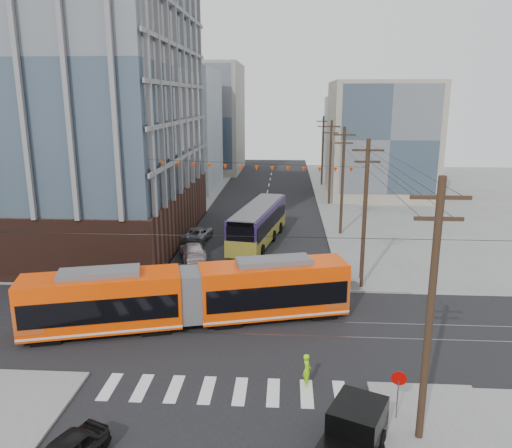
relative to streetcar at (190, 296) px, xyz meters
The scene contains 17 objects.
ground 5.41m from the streetcar, 54.77° to the right, with size 160.00×160.00×0.00m, color slate.
office_building 29.55m from the streetcar, 135.33° to the left, with size 30.00×25.00×28.60m, color #381E16.
bg_bldg_nw_near 50.39m from the streetcar, 106.39° to the left, with size 18.00×16.00×18.00m, color #8C99A5.
bg_bldg_ne_near 48.16m from the streetcar, 66.66° to the left, with size 14.00×14.00×16.00m, color gray.
bg_bldg_nw_far 69.23m from the streetcar, 99.27° to the left, with size 16.00×18.00×20.00m, color gray.
bg_bldg_ne_far 67.39m from the streetcar, 71.86° to the left, with size 16.00×16.00×14.00m, color #8C99A5.
utility_pole_near 15.69m from the streetcar, 41.59° to the right, with size 0.30×0.30×11.00m, color black.
utility_pole_far 53.23m from the streetcar, 77.58° to the left, with size 0.30×0.30×11.00m, color black.
streetcar is the anchor object (origin of this frame).
city_bus 18.93m from the streetcar, 80.51° to the left, with size 2.86×13.20×3.74m, color #291848, non-canonical shape.
pickup_truck 14.58m from the streetcar, 55.83° to the right, with size 1.96×5.48×1.86m, color black, non-canonical shape.
parked_car_silver 8.14m from the streetcar, 111.51° to the left, with size 1.44×4.13×1.36m, color #AEB2B8.
parked_car_white 13.42m from the streetcar, 100.11° to the left, with size 1.97×4.84×1.40m, color beige.
parked_car_grey 19.09m from the streetcar, 98.79° to the left, with size 2.31×5.00×1.39m, color slate.
pedestrian 9.50m from the streetcar, 42.65° to the right, with size 0.61×0.40×1.67m, color #90ED10.
stop_sign 13.99m from the streetcar, 39.72° to the right, with size 0.68×0.68×2.24m, color #AA0200, non-canonical shape.
jersey_barrier 13.90m from the streetcar, 35.69° to the left, with size 0.92×4.07×0.81m, color gray.
Camera 1 is at (2.90, -24.20, 13.71)m, focal length 35.00 mm.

